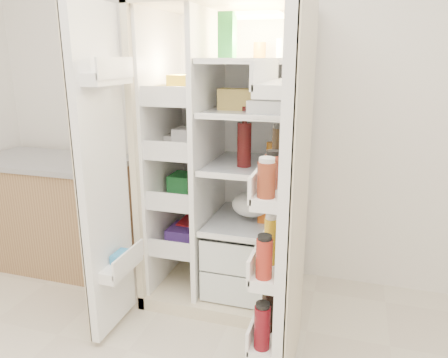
% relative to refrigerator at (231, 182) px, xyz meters
% --- Properties ---
extents(wall_back, '(4.00, 0.02, 2.70)m').
position_rel_refrigerator_xyz_m(wall_back, '(0.10, 0.35, 0.60)').
color(wall_back, white).
rests_on(wall_back, floor).
extents(refrigerator, '(0.92, 0.70, 1.80)m').
position_rel_refrigerator_xyz_m(refrigerator, '(0.00, 0.00, 0.00)').
color(refrigerator, beige).
rests_on(refrigerator, floor).
extents(freezer_door, '(0.15, 0.40, 1.72)m').
position_rel_refrigerator_xyz_m(freezer_door, '(-0.52, -0.60, 0.15)').
color(freezer_door, white).
rests_on(freezer_door, floor).
extents(fridge_door, '(0.17, 0.58, 1.72)m').
position_rel_refrigerator_xyz_m(fridge_door, '(0.46, -0.70, 0.12)').
color(fridge_door, white).
rests_on(fridge_door, floor).
extents(kitchen_counter, '(1.10, 0.59, 0.80)m').
position_rel_refrigerator_xyz_m(kitchen_counter, '(-1.33, -0.00, -0.34)').
color(kitchen_counter, '#9B7B4D').
rests_on(kitchen_counter, floor).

